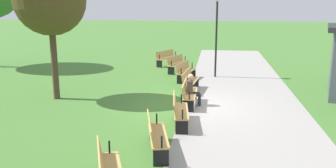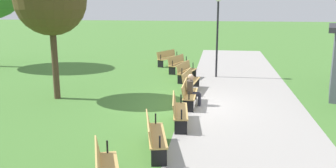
{
  "view_description": "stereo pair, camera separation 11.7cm",
  "coord_description": "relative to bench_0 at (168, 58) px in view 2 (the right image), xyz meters",
  "views": [
    {
      "loc": [
        13.01,
        0.91,
        3.83
      ],
      "look_at": [
        0.0,
        -0.85,
        0.8
      ],
      "focal_mm": 38.33,
      "sensor_mm": 36.0,
      "label": 1
    },
    {
      "loc": [
        13.0,
        1.02,
        3.83
      ],
      "look_at": [
        0.0,
        -0.85,
        0.8
      ],
      "focal_mm": 38.33,
      "sensor_mm": 36.0,
      "label": 2
    }
  ],
  "objects": [
    {
      "name": "ground_plane",
      "position": [
        8.54,
        2.09,
        -0.48
      ],
      "size": [
        120.0,
        120.0,
        0.0
      ],
      "primitive_type": "plane",
      "color": "#477A33"
    },
    {
      "name": "path_paving",
      "position": [
        8.54,
        4.07,
        -0.47
      ],
      "size": [
        31.87,
        4.46,
        0.01
      ],
      "primitive_type": "cube",
      "color": "#A39E99",
      "rests_on": "ground"
    },
    {
      "name": "bench_0",
      "position": [
        0.0,
        0.0,
        0.0
      ],
      "size": [
        1.86,
        1.25,
        0.89
      ],
      "rotation": [
        0.0,
        0.0,
        -0.47
      ],
      "color": "tan",
      "rests_on": "ground"
    },
    {
      "name": "bench_1",
      "position": [
        2.03,
        0.87,
        0.0
      ],
      "size": [
        1.9,
        1.08,
        0.89
      ],
      "rotation": [
        0.0,
        0.0,
        -0.35
      ],
      "color": "tan",
      "rests_on": "ground"
    },
    {
      "name": "bench_2",
      "position": [
        4.15,
        1.51,
        0.0
      ],
      "size": [
        1.91,
        0.89,
        0.89
      ],
      "rotation": [
        0.0,
        0.0,
        -0.23
      ],
      "color": "tan",
      "rests_on": "ground"
    },
    {
      "name": "bench_3",
      "position": [
        6.33,
        1.89,
        0.0
      ],
      "size": [
        1.89,
        0.68,
        0.89
      ],
      "rotation": [
        0.0,
        0.0,
        -0.12
      ],
      "color": "tan",
      "rests_on": "ground"
    },
    {
      "name": "bench_4",
      "position": [
        8.54,
        2.02,
        0.0
      ],
      "size": [
        1.85,
        0.47,
        0.89
      ],
      "color": "tan",
      "rests_on": "ground"
    },
    {
      "name": "bench_5",
      "position": [
        10.75,
        1.89,
        0.0
      ],
      "size": [
        1.89,
        0.68,
        0.89
      ],
      "rotation": [
        0.0,
        0.0,
        0.12
      ],
      "color": "tan",
      "rests_on": "ground"
    },
    {
      "name": "bench_6",
      "position": [
        12.93,
        1.51,
        0.0
      ],
      "size": [
        1.91,
        0.89,
        0.89
      ],
      "rotation": [
        0.0,
        0.0,
        0.23
      ],
      "color": "tan",
      "rests_on": "ground"
    },
    {
      "name": "person_seated",
      "position": [
        8.49,
        2.16,
        0.16
      ],
      "size": [
        0.32,
        0.52,
        1.2
      ],
      "color": "#4C4238",
      "rests_on": "ground"
    },
    {
      "name": "tree_0",
      "position": [
        8.29,
        -3.33,
        3.4
      ],
      "size": [
        2.74,
        2.74,
        5.27
      ],
      "color": "#4C3828",
      "rests_on": "ground"
    },
    {
      "name": "lamp_post",
      "position": [
        3.11,
        2.99,
        2.39
      ],
      "size": [
        0.32,
        0.32,
        4.14
      ],
      "color": "black",
      "rests_on": "ground"
    }
  ]
}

